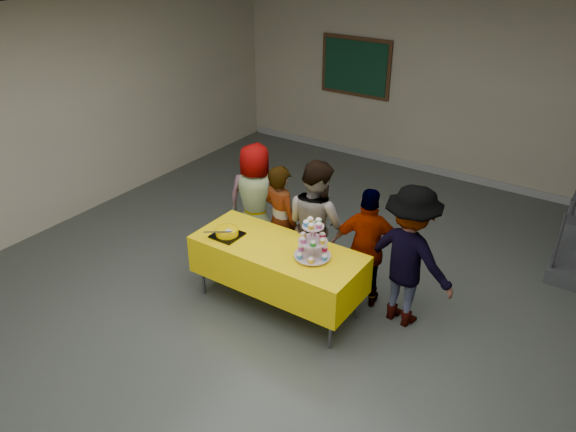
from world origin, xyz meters
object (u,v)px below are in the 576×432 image
bear_cake (227,231)px  schoolchild_a (256,201)px  noticeboard (356,67)px  schoolchild_b (281,222)px  cupcake_stand (313,242)px  schoolchild_d (368,249)px  schoolchild_c (316,224)px  schoolchild_e (409,257)px  bake_table (278,264)px

bear_cake → schoolchild_a: (-0.30, 0.92, -0.09)m
schoolchild_a → noticeboard: (-0.61, 3.70, 0.86)m
schoolchild_b → noticeboard: size_ratio=1.09×
cupcake_stand → schoolchild_d: (0.35, 0.58, -0.25)m
schoolchild_c → schoolchild_e: (1.15, -0.05, 0.00)m
cupcake_stand → schoolchild_e: bearing=34.1°
schoolchild_a → noticeboard: 3.84m
bear_cake → schoolchild_a: bearing=108.4°
schoolchild_c → schoolchild_a: bearing=8.3°
schoolchild_e → schoolchild_a: bearing=2.8°
cupcake_stand → schoolchild_d: size_ratio=0.32×
bake_table → schoolchild_b: size_ratio=1.32×
cupcake_stand → schoolchild_a: 1.55m
bake_table → cupcake_stand: cupcake_stand is taller
schoolchild_c → cupcake_stand: bearing=136.8°
cupcake_stand → schoolchild_b: size_ratio=0.31×
schoolchild_a → schoolchild_b: bearing=141.2°
cupcake_stand → schoolchild_e: (0.82, 0.56, -0.17)m
bear_cake → schoolchild_d: (1.36, 0.72, -0.13)m
bake_table → bear_cake: (-0.59, -0.12, 0.27)m
bake_table → noticeboard: 4.85m
schoolchild_d → schoolchild_e: schoolchild_e is taller
schoolchild_b → schoolchild_c: schoolchild_c is taller
cupcake_stand → bear_cake: cupcake_stand is taller
bear_cake → noticeboard: size_ratio=0.28×
cupcake_stand → schoolchild_d: schoolchild_d is taller
bake_table → schoolchild_e: (1.25, 0.57, 0.23)m
bake_table → schoolchild_b: (-0.35, 0.56, 0.15)m
schoolchild_c → noticeboard: bearing=-49.5°
schoolchild_c → schoolchild_e: schoolchild_e is taller
schoolchild_b → schoolchild_c: (0.44, 0.06, 0.07)m
cupcake_stand → schoolchild_a: bearing=149.4°
bake_table → noticeboard: size_ratio=1.45×
bake_table → schoolchild_d: (0.77, 0.60, 0.15)m
bear_cake → schoolchild_d: bearing=27.9°
bear_cake → schoolchild_c: bearing=47.8°
schoolchild_b → noticeboard: (-1.15, 3.93, 0.89)m
schoolchild_b → schoolchild_d: bearing=-162.5°
bear_cake → schoolchild_d: size_ratio=0.26×
schoolchild_e → bear_cake: bearing=29.5°
schoolchild_b → schoolchild_c: size_ratio=0.91×
bear_cake → schoolchild_d: 1.54m
bake_table → schoolchild_e: 1.39m
schoolchild_a → noticeboard: bearing=-96.2°
cupcake_stand → schoolchild_e: schoolchild_e is taller
cupcake_stand → bear_cake: bearing=-172.1°
schoolchild_a → bear_cake: bearing=92.8°
cupcake_stand → schoolchild_e: 1.01m
noticeboard → schoolchild_d: bearing=-59.7°
schoolchild_d → schoolchild_e: size_ratio=0.90×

